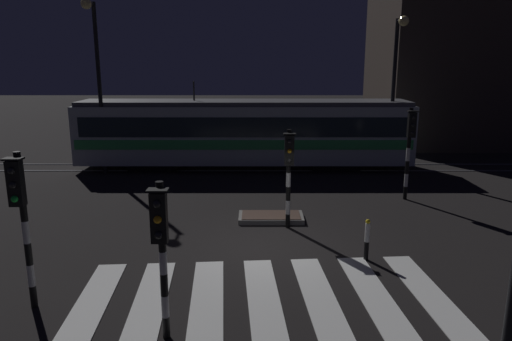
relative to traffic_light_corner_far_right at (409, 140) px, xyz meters
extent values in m
plane|color=black|center=(-5.43, -4.72, -2.26)|extent=(120.00, 120.00, 0.00)
cube|color=#59595E|center=(-5.43, 4.72, -2.25)|extent=(80.00, 0.12, 0.03)
cube|color=#59595E|center=(-5.43, 6.15, -2.25)|extent=(80.00, 0.12, 0.03)
cube|color=silver|center=(-9.10, -7.84, -2.25)|extent=(0.98, 4.15, 0.02)
cube|color=silver|center=(-7.87, -7.75, -2.25)|extent=(0.98, 4.15, 0.02)
cube|color=silver|center=(-6.65, -7.67, -2.25)|extent=(0.98, 4.15, 0.02)
cube|color=silver|center=(-5.43, -7.59, -2.25)|extent=(0.98, 4.15, 0.02)
cube|color=silver|center=(-4.20, -7.50, -2.25)|extent=(0.98, 4.15, 0.02)
cube|color=silver|center=(-2.98, -7.42, -2.25)|extent=(0.98, 4.15, 0.02)
cube|color=silver|center=(-1.75, -7.34, -2.25)|extent=(0.98, 4.15, 0.02)
cube|color=slate|center=(-5.11, -2.28, -2.18)|extent=(2.10, 1.06, 0.16)
cube|color=#4C382D|center=(-5.11, -2.28, -2.09)|extent=(1.89, 0.95, 0.02)
cylinder|color=black|center=(0.00, 0.09, -2.02)|extent=(0.14, 0.14, 0.49)
cylinder|color=white|center=(0.00, 0.09, -1.53)|extent=(0.14, 0.14, 0.49)
cylinder|color=black|center=(0.00, 0.09, -1.04)|extent=(0.14, 0.14, 0.49)
cylinder|color=white|center=(0.00, 0.09, -0.55)|extent=(0.14, 0.14, 0.49)
cylinder|color=black|center=(0.00, 0.09, -0.06)|extent=(0.14, 0.14, 0.49)
cylinder|color=white|center=(0.00, 0.09, 0.43)|extent=(0.14, 0.14, 0.49)
cylinder|color=black|center=(0.00, 0.09, 0.92)|extent=(0.14, 0.14, 0.49)
cube|color=black|center=(0.00, -0.08, 0.56)|extent=(0.28, 0.20, 0.90)
sphere|color=black|center=(0.00, -0.19, 0.84)|extent=(0.14, 0.14, 0.14)
sphere|color=black|center=(0.00, -0.19, 0.56)|extent=(0.14, 0.14, 0.14)
sphere|color=black|center=(0.00, -0.19, 0.28)|extent=(0.14, 0.14, 0.14)
cube|color=black|center=(0.00, -0.08, 1.05)|extent=(0.36, 0.24, 0.04)
cylinder|color=black|center=(-10.28, -7.86, -2.02)|extent=(0.14, 0.14, 0.48)
cylinder|color=white|center=(-10.28, -7.86, -1.55)|extent=(0.14, 0.14, 0.48)
cylinder|color=black|center=(-10.28, -7.86, -1.07)|extent=(0.14, 0.14, 0.48)
cylinder|color=white|center=(-10.28, -7.86, -0.59)|extent=(0.14, 0.14, 0.48)
cylinder|color=black|center=(-10.28, -7.86, -0.12)|extent=(0.14, 0.14, 0.48)
cylinder|color=white|center=(-10.28, -7.86, 0.36)|extent=(0.14, 0.14, 0.48)
cylinder|color=black|center=(-10.28, -7.86, 0.83)|extent=(0.14, 0.14, 0.48)
cube|color=black|center=(-10.28, -8.03, 0.47)|extent=(0.28, 0.20, 0.90)
sphere|color=black|center=(-10.28, -8.14, 0.75)|extent=(0.14, 0.14, 0.14)
sphere|color=black|center=(-10.28, -8.14, 0.47)|extent=(0.14, 0.14, 0.14)
sphere|color=green|center=(-10.28, -8.14, 0.19)|extent=(0.14, 0.14, 0.14)
cube|color=black|center=(-10.28, -8.03, 0.96)|extent=(0.36, 0.24, 0.04)
cylinder|color=black|center=(-4.61, -3.00, -2.04)|extent=(0.14, 0.14, 0.44)
cylinder|color=white|center=(-4.61, -3.00, -1.60)|extent=(0.14, 0.14, 0.44)
cylinder|color=black|center=(-4.61, -3.00, -1.16)|extent=(0.14, 0.14, 0.44)
cylinder|color=white|center=(-4.61, -3.00, -0.72)|extent=(0.14, 0.14, 0.44)
cylinder|color=black|center=(-4.61, -3.00, -0.28)|extent=(0.14, 0.14, 0.44)
cylinder|color=white|center=(-4.61, -3.00, 0.16)|extent=(0.14, 0.14, 0.44)
cylinder|color=black|center=(-4.61, -3.00, 0.60)|extent=(0.14, 0.14, 0.44)
cube|color=black|center=(-4.61, -3.17, 0.22)|extent=(0.28, 0.20, 0.90)
sphere|color=black|center=(-4.61, -3.28, 0.50)|extent=(0.14, 0.14, 0.14)
sphere|color=orange|center=(-4.61, -3.28, 0.22)|extent=(0.14, 0.14, 0.14)
sphere|color=black|center=(-4.61, -3.28, -0.06)|extent=(0.14, 0.14, 0.14)
cube|color=black|center=(-4.61, -3.17, 0.71)|extent=(0.36, 0.24, 0.04)
cylinder|color=black|center=(-7.27, -8.99, -2.04)|extent=(0.14, 0.14, 0.43)
cylinder|color=white|center=(-7.27, -8.99, -1.61)|extent=(0.14, 0.14, 0.43)
cylinder|color=black|center=(-7.27, -8.99, -1.18)|extent=(0.14, 0.14, 0.43)
cylinder|color=white|center=(-7.27, -8.99, -0.75)|extent=(0.14, 0.14, 0.43)
cylinder|color=black|center=(-7.27, -8.99, -0.32)|extent=(0.14, 0.14, 0.43)
cylinder|color=white|center=(-7.27, -8.99, 0.12)|extent=(0.14, 0.14, 0.43)
cylinder|color=black|center=(-7.27, -8.99, 0.55)|extent=(0.14, 0.14, 0.43)
cube|color=black|center=(-7.27, -9.16, 0.16)|extent=(0.28, 0.20, 0.90)
sphere|color=black|center=(-7.27, -9.27, 0.44)|extent=(0.14, 0.14, 0.14)
sphere|color=orange|center=(-7.27, -9.27, 0.16)|extent=(0.14, 0.14, 0.14)
sphere|color=black|center=(-7.27, -9.27, -0.12)|extent=(0.14, 0.14, 0.14)
cube|color=black|center=(-7.27, -9.16, 0.65)|extent=(0.36, 0.24, 0.04)
cylinder|color=black|center=(0.71, 4.96, 1.19)|extent=(0.18, 0.18, 6.90)
cylinder|color=black|center=(0.71, 4.51, 4.54)|extent=(0.10, 0.90, 0.10)
sphere|color=#F9E08C|center=(0.71, 4.06, 4.46)|extent=(0.44, 0.44, 0.44)
cylinder|color=black|center=(-12.55, 4.29, 1.50)|extent=(0.18, 0.18, 7.53)
cylinder|color=black|center=(-12.55, 3.84, 5.17)|extent=(0.10, 0.90, 0.10)
sphere|color=#F9E08C|center=(-12.55, 3.39, 5.09)|extent=(0.44, 0.44, 0.44)
cube|color=#B2BCC1|center=(-6.15, 5.44, -0.56)|extent=(15.72, 2.50, 2.70)
cube|color=green|center=(-6.15, 4.17, -0.91)|extent=(15.41, 0.04, 0.44)
cube|color=green|center=(-6.15, 6.71, -0.91)|extent=(15.41, 0.04, 0.44)
cube|color=black|center=(-6.15, 4.17, -0.11)|extent=(14.94, 0.03, 0.90)
cube|color=#4C4C51|center=(-6.15, 5.44, 0.89)|extent=(15.41, 2.30, 0.20)
cylinder|color=#262628|center=(-8.51, 5.44, 1.39)|extent=(0.08, 0.08, 1.00)
cube|color=black|center=(-1.83, 5.44, -2.09)|extent=(2.20, 2.00, 0.35)
cube|color=black|center=(-10.48, 5.44, -2.09)|extent=(2.20, 2.00, 0.35)
sphere|color=#F9F2CC|center=(1.76, 5.44, -0.96)|extent=(0.24, 0.24, 0.24)
cylinder|color=black|center=(-2.73, -5.44, -2.01)|extent=(0.12, 0.12, 0.50)
cylinder|color=white|center=(-2.73, -5.44, -1.51)|extent=(0.12, 0.12, 0.50)
sphere|color=yellow|center=(-2.73, -5.44, -1.21)|extent=(0.12, 0.12, 0.12)
cube|color=#382D28|center=(8.34, 13.14, 3.18)|extent=(12.53, 8.00, 10.88)
camera|label=1|loc=(-5.60, -16.87, 2.79)|focal=33.00mm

